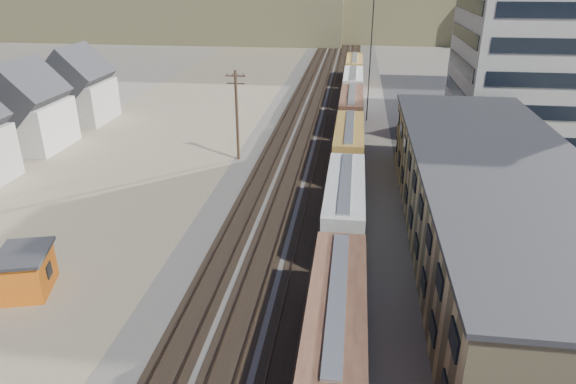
# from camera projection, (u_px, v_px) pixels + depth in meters

# --- Properties ---
(ballast_bed) EXTENTS (18.00, 200.00, 0.06)m
(ballast_bed) POSITION_uv_depth(u_px,v_px,m) (319.00, 141.00, 64.31)
(ballast_bed) COLOR #4C4742
(ballast_bed) RESTS_ON ground
(dirt_yard) EXTENTS (24.00, 180.00, 0.03)m
(dirt_yard) POSITION_uv_depth(u_px,v_px,m) (135.00, 161.00, 57.61)
(dirt_yard) COLOR #7F6C57
(dirt_yard) RESTS_ON ground
(asphalt_lot) EXTENTS (26.00, 120.00, 0.04)m
(asphalt_lot) POSITION_uv_depth(u_px,v_px,m) (541.00, 199.00, 48.08)
(asphalt_lot) COLOR #232326
(asphalt_lot) RESTS_ON ground
(rail_tracks) EXTENTS (11.40, 200.00, 0.24)m
(rail_tracks) POSITION_uv_depth(u_px,v_px,m) (315.00, 140.00, 64.34)
(rail_tracks) COLOR black
(rail_tracks) RESTS_ON ground
(freight_train) EXTENTS (3.00, 119.74, 4.46)m
(freight_train) POSITION_uv_depth(u_px,v_px,m) (347.00, 169.00, 47.63)
(freight_train) COLOR black
(freight_train) RESTS_ON ground
(warehouse) EXTENTS (12.40, 40.40, 7.25)m
(warehouse) POSITION_uv_depth(u_px,v_px,m) (495.00, 204.00, 38.37)
(warehouse) COLOR tan
(warehouse) RESTS_ON ground
(office_tower) EXTENTS (22.60, 18.60, 18.45)m
(office_tower) POSITION_uv_depth(u_px,v_px,m) (555.00, 64.00, 61.78)
(office_tower) COLOR #9E998E
(office_tower) RESTS_ON ground
(utility_pole_north) EXTENTS (2.20, 0.32, 10.00)m
(utility_pole_north) POSITION_uv_depth(u_px,v_px,m) (237.00, 114.00, 55.94)
(utility_pole_north) COLOR #382619
(utility_pole_north) RESTS_ON ground
(radio_mast) EXTENTS (1.20, 0.16, 18.00)m
(radio_mast) POSITION_uv_depth(u_px,v_px,m) (371.00, 55.00, 69.03)
(radio_mast) COLOR black
(radio_mast) RESTS_ON ground
(maintenance_shed) EXTENTS (4.13, 4.76, 2.97)m
(maintenance_shed) POSITION_uv_depth(u_px,v_px,m) (26.00, 271.00, 33.85)
(maintenance_shed) COLOR orange
(maintenance_shed) RESTS_ON ground
(parked_car_blue) EXTENTS (4.11, 5.33, 1.35)m
(parked_car_blue) POSITION_uv_depth(u_px,v_px,m) (541.00, 147.00, 60.07)
(parked_car_blue) COLOR navy
(parked_car_blue) RESTS_ON ground
(parked_car_far) EXTENTS (1.75, 4.02, 1.35)m
(parked_car_far) POSITION_uv_depth(u_px,v_px,m) (523.00, 127.00, 67.49)
(parked_car_far) COLOR white
(parked_car_far) RESTS_ON ground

